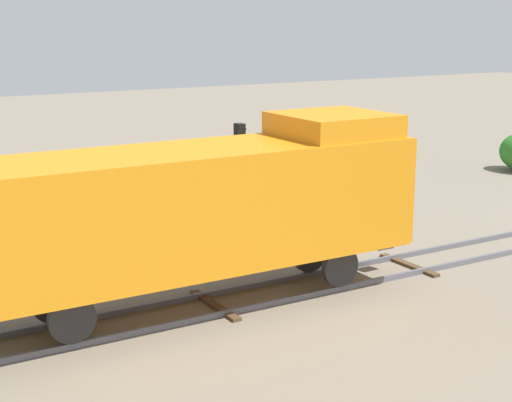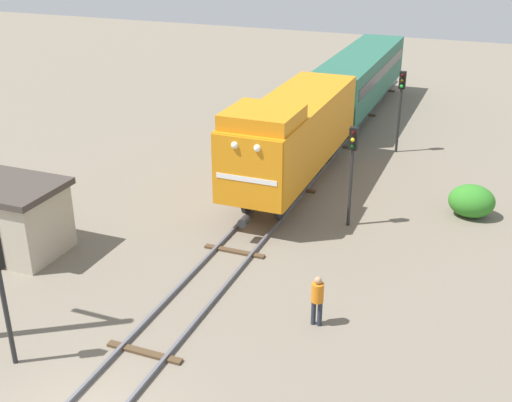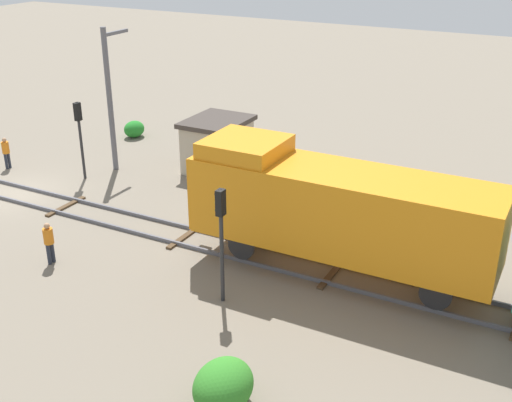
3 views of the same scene
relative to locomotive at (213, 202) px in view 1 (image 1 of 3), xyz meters
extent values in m
cube|color=#4C3823|center=(0.00, -6.57, -2.73)|extent=(2.40, 0.24, 0.09)
cube|color=#4C3823|center=(0.00, -0.02, -2.73)|extent=(2.40, 0.24, 0.09)
cube|color=orange|center=(0.00, 0.24, -0.06)|extent=(2.90, 11.00, 2.90)
cube|color=orange|center=(0.00, -3.66, 1.69)|extent=(2.75, 2.80, 0.60)
cube|color=orange|center=(0.00, -5.31, -0.06)|extent=(2.84, 0.10, 2.84)
cube|color=white|center=(0.00, -5.35, -0.26)|extent=(2.46, 0.06, 0.20)
sphere|color=white|center=(-0.45, -5.36, 1.04)|extent=(0.28, 0.28, 0.28)
sphere|color=white|center=(0.45, -5.36, 1.04)|extent=(0.28, 0.28, 0.28)
cylinder|color=#262628|center=(0.00, -5.61, -1.91)|extent=(0.36, 0.50, 0.36)
cylinder|color=#262628|center=(-0.72, -3.46, -2.06)|extent=(0.18, 1.10, 1.10)
cylinder|color=#262628|center=(0.72, -3.46, -2.06)|extent=(0.18, 1.10, 1.10)
cylinder|color=#262628|center=(-0.72, 3.94, -2.06)|extent=(0.18, 1.10, 1.10)
cylinder|color=#262628|center=(0.72, 3.94, -2.06)|extent=(0.18, 1.10, 1.10)
cylinder|color=#262628|center=(3.40, -2.72, -0.69)|extent=(0.14, 0.14, 4.17)
cube|color=black|center=(3.40, -2.72, 0.94)|extent=(0.32, 0.24, 0.90)
sphere|color=#390606|center=(3.40, -2.86, 1.21)|extent=(0.16, 0.16, 0.16)
sphere|color=yellow|center=(3.40, -2.86, 0.93)|extent=(0.16, 0.16, 0.16)
sphere|color=black|center=(3.40, -2.86, 0.65)|extent=(0.16, 0.16, 0.16)
cylinder|color=#262B38|center=(4.10, -9.91, -2.35)|extent=(0.15, 0.15, 0.85)
cylinder|color=#262B38|center=(4.30, -9.91, -2.35)|extent=(0.15, 0.15, 0.85)
cylinder|color=orange|center=(4.20, -9.91, -1.61)|extent=(0.38, 0.38, 0.62)
sphere|color=tan|center=(4.20, -9.91, -1.19)|extent=(0.23, 0.23, 0.23)
ellipsoid|color=#317F26|center=(7.95, 0.00, -2.08)|extent=(1.90, 1.56, 1.38)
camera|label=1|loc=(-16.83, 8.80, 4.46)|focal=55.00mm
camera|label=2|loc=(8.57, -25.99, 8.82)|focal=45.00mm
camera|label=3|loc=(19.66, 7.20, 9.36)|focal=45.00mm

